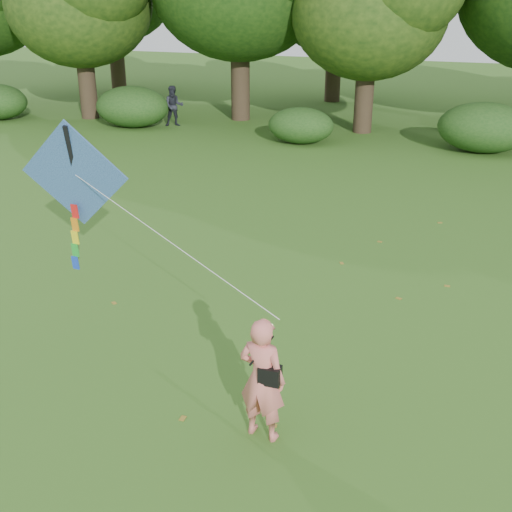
% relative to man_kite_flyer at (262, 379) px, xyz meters
% --- Properties ---
extents(ground, '(100.00, 100.00, 0.00)m').
position_rel_man_kite_flyer_xyz_m(ground, '(-0.26, 0.83, -0.94)').
color(ground, '#265114').
rests_on(ground, ground).
extents(man_kite_flyer, '(0.74, 0.54, 1.87)m').
position_rel_man_kite_flyer_xyz_m(man_kite_flyer, '(0.00, 0.00, 0.00)').
color(man_kite_flyer, '#E1736A').
rests_on(man_kite_flyer, ground).
extents(bystander_left, '(1.09, 1.01, 1.80)m').
position_rel_man_kite_flyer_xyz_m(bystander_left, '(-10.57, 19.38, -0.04)').
color(bystander_left, '#22232E').
rests_on(bystander_left, ground).
extents(crossbody_bag, '(0.43, 0.20, 0.73)m').
position_rel_man_kite_flyer_xyz_m(crossbody_bag, '(0.12, -0.03, 0.12)').
color(crossbody_bag, black).
rests_on(crossbody_bag, ground).
extents(flying_kite, '(5.53, 2.66, 2.89)m').
position_rel_man_kite_flyer_xyz_m(flying_kite, '(-4.24, 2.28, 1.86)').
color(flying_kite, '#2645A8').
rests_on(flying_kite, ground).
extents(shrub_band, '(39.15, 3.22, 1.88)m').
position_rel_man_kite_flyer_xyz_m(shrub_band, '(-0.99, 18.43, -0.08)').
color(shrub_band, '#264919').
rests_on(shrub_band, ground).
extents(fallen_leaves, '(7.81, 10.11, 0.01)m').
position_rel_man_kite_flyer_xyz_m(fallen_leaves, '(0.74, 4.04, -0.93)').
color(fallen_leaves, olive).
rests_on(fallen_leaves, ground).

